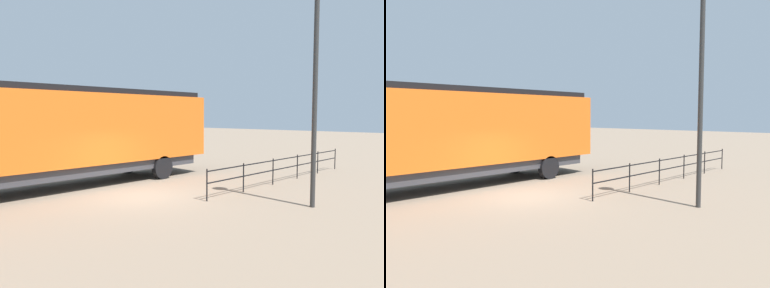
# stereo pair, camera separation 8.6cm
# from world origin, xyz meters

# --- Properties ---
(ground_plane) EXTENTS (120.00, 120.00, 0.00)m
(ground_plane) POSITION_xyz_m (0.00, 0.00, 0.00)
(ground_plane) COLOR #84705B
(locomotive) EXTENTS (2.98, 15.81, 4.19)m
(locomotive) POSITION_xyz_m (-3.71, -1.25, 2.34)
(locomotive) COLOR orange
(locomotive) RESTS_ON ground_plane
(lamp_post) EXTENTS (0.60, 0.60, 7.47)m
(lamp_post) POSITION_xyz_m (5.44, 2.79, 5.49)
(lamp_post) COLOR #2D2D2D
(lamp_post) RESTS_ON ground_plane
(platform_fence) EXTENTS (0.05, 11.12, 1.15)m
(platform_fence) POSITION_xyz_m (2.32, 6.59, 0.76)
(platform_fence) COLOR black
(platform_fence) RESTS_ON ground_plane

